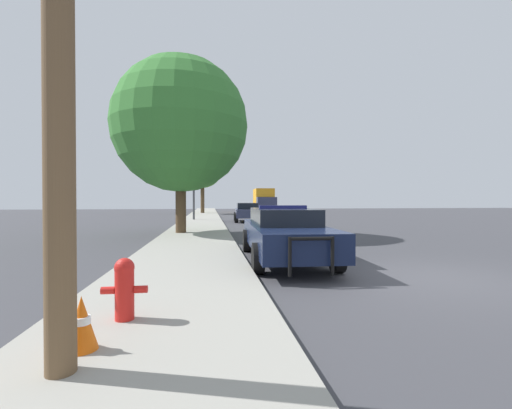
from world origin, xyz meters
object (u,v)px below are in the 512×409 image
(box_truck, at_px, (264,200))
(tree_sidewalk_far, at_px, (202,168))
(police_car, at_px, (284,232))
(fire_hydrant, at_px, (125,287))
(traffic_cone, at_px, (81,323))
(tree_sidewalk_near, at_px, (181,125))
(car_background_midblock, at_px, (247,212))
(traffic_light, at_px, (209,169))

(box_truck, bearing_deg, tree_sidewalk_far, 30.47)
(police_car, bearing_deg, fire_hydrant, 58.51)
(fire_hydrant, bearing_deg, traffic_cone, -104.12)
(box_truck, bearing_deg, tree_sidewalk_near, 76.23)
(car_background_midblock, height_order, box_truck, box_truck)
(fire_hydrant, bearing_deg, traffic_light, 87.26)
(police_car, relative_size, box_truck, 0.77)
(tree_sidewalk_far, xyz_separation_m, traffic_cone, (-0.49, -36.06, -4.85))
(traffic_light, xyz_separation_m, traffic_cone, (-1.26, -22.75, -3.61))
(fire_hydrant, distance_m, box_truck, 40.13)
(car_background_midblock, relative_size, box_truck, 0.58)
(fire_hydrant, relative_size, car_background_midblock, 0.19)
(fire_hydrant, bearing_deg, police_car, 56.33)
(police_car, distance_m, box_truck, 35.09)
(police_car, distance_m, tree_sidewalk_far, 31.09)
(box_truck, relative_size, traffic_cone, 13.21)
(traffic_light, relative_size, car_background_midblock, 1.36)
(police_car, height_order, box_truck, box_truck)
(tree_sidewalk_far, bearing_deg, traffic_light, -86.69)
(tree_sidewalk_near, bearing_deg, tree_sidewalk_far, 88.75)
(car_background_midblock, xyz_separation_m, box_truck, (4.27, 18.52, 0.88))
(fire_hydrant, relative_size, traffic_light, 0.14)
(police_car, relative_size, tree_sidewalk_near, 0.69)
(tree_sidewalk_near, bearing_deg, fire_hydrant, -88.81)
(fire_hydrant, distance_m, car_background_midblock, 21.12)
(police_car, bearing_deg, traffic_light, -81.23)
(box_truck, xyz_separation_m, tree_sidewalk_far, (-7.80, -4.08, 3.63))
(traffic_cone, bearing_deg, box_truck, 78.33)
(traffic_light, relative_size, tree_sidewalk_near, 0.70)
(traffic_cone, bearing_deg, police_car, 58.97)
(police_car, xyz_separation_m, tree_sidewalk_near, (-3.29, 6.90, 4.27))
(box_truck, relative_size, tree_sidewalk_far, 0.96)
(tree_sidewalk_far, bearing_deg, fire_hydrant, -90.45)
(traffic_light, bearing_deg, tree_sidewalk_near, -97.03)
(police_car, height_order, tree_sidewalk_far, tree_sidewalk_far)
(tree_sidewalk_far, distance_m, tree_sidewalk_near, 23.75)
(tree_sidewalk_near, bearing_deg, box_truck, 73.36)
(fire_hydrant, height_order, car_background_midblock, car_background_midblock)
(tree_sidewalk_far, bearing_deg, police_car, -84.83)
(car_background_midblock, height_order, tree_sidewalk_near, tree_sidewalk_near)
(tree_sidewalk_near, height_order, traffic_cone, tree_sidewalk_near)
(traffic_cone, bearing_deg, traffic_light, 86.83)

